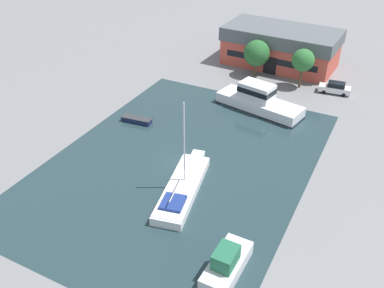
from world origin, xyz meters
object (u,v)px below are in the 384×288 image
Objects in this scene: cabin_boat at (227,264)px; parked_car at (335,88)px; quay_tree_by_water at (257,53)px; motor_cruiser at (258,101)px; warehouse_building at (281,47)px; quay_tree_near_building at (303,60)px; sailboat_moored at (183,187)px; small_dinghy at (137,120)px.

parked_car is at bearing 89.43° from cabin_boat.
quay_tree_by_water reaches higher than motor_cruiser.
cabin_boat is at bearing -75.47° from warehouse_building.
parked_car is at bearing 3.62° from quay_tree_near_building.
warehouse_building reaches higher than parked_car.
parked_car is at bearing 61.94° from sailboat_moored.
quay_tree_by_water is 24.04m from small_dinghy.
motor_cruiser is 2.14× the size of cabin_boat.
quay_tree_by_water is 1.23× the size of parked_car.
motor_cruiser reaches higher than parked_car.
cabin_boat is at bearing -153.83° from motor_cruiser.
warehouse_building is at bearing 50.34° from parked_car.
parked_car is (11.04, -7.13, -2.37)m from warehouse_building.
small_dinghy is (-16.59, -20.95, -4.08)m from quay_tree_near_building.
warehouse_building is 38.78m from sailboat_moored.
sailboat_moored is (-9.36, -31.52, -0.29)m from parked_car.
small_dinghy is (-13.33, -10.92, -1.03)m from motor_cruiser.
quay_tree_near_building is at bearing -50.32° from warehouse_building.
quay_tree_near_building is 1.43× the size of small_dinghy.
cabin_boat is (10.06, -46.47, -2.24)m from warehouse_building.
motor_cruiser is at bearing 133.55° from parked_car.
quay_tree_by_water is at bearing -27.78° from small_dinghy.
sailboat_moored reaches higher than motor_cruiser.
parked_car is (5.34, 0.34, -3.56)m from quay_tree_near_building.
quay_tree_near_building is at bearing -6.55° from motor_cruiser.
quay_tree_by_water is at bearing 79.62° from parked_car.
warehouse_building reaches higher than quay_tree_near_building.
warehouse_building is 1.49× the size of motor_cruiser.
parked_car is 0.80× the size of cabin_boat.
motor_cruiser is at bearing -67.92° from quay_tree_by_water.
cabin_boat is at bearing -83.62° from quay_tree_near_building.
motor_cruiser is (0.77, 21.15, 0.81)m from sailboat_moored.
cabin_boat is at bearing -54.51° from sailboat_moored.
sailboat_moored is at bearing 156.66° from parked_car.
motor_cruiser is 29.96m from cabin_boat.
sailboat_moored reaches higher than parked_car.
warehouse_building reaches higher than small_dinghy.
quay_tree_by_water is (-2.09, -6.31, 0.59)m from warehouse_building.
quay_tree_by_water is (-7.80, 1.16, -0.60)m from quay_tree_near_building.
sailboat_moored is 21.18m from motor_cruiser.
small_dinghy is at bearing 140.10° from cabin_boat.
warehouse_building is 3.20× the size of cabin_boat.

